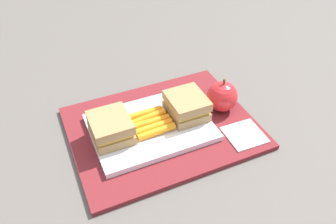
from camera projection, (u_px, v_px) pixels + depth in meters
name	position (u px, v px, depth m)	size (l,w,h in m)	color
ground_plane	(162.00, 129.00, 0.68)	(2.40, 2.40, 0.00)	#56514C
lunchbag_mat	(162.00, 128.00, 0.68)	(0.36, 0.28, 0.01)	maroon
food_tray	(151.00, 127.00, 0.67)	(0.23, 0.17, 0.01)	white
sandwich_half_left	(111.00, 128.00, 0.62)	(0.07, 0.08, 0.04)	#9E7A4C
sandwich_half_right	(187.00, 106.00, 0.67)	(0.07, 0.08, 0.04)	#9E7A4C
carrot_sticks_bundle	(151.00, 122.00, 0.66)	(0.08, 0.07, 0.02)	orange
apple	(221.00, 95.00, 0.70)	(0.06, 0.06, 0.08)	red
paper_napkin	(244.00, 135.00, 0.66)	(0.07, 0.07, 0.00)	white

